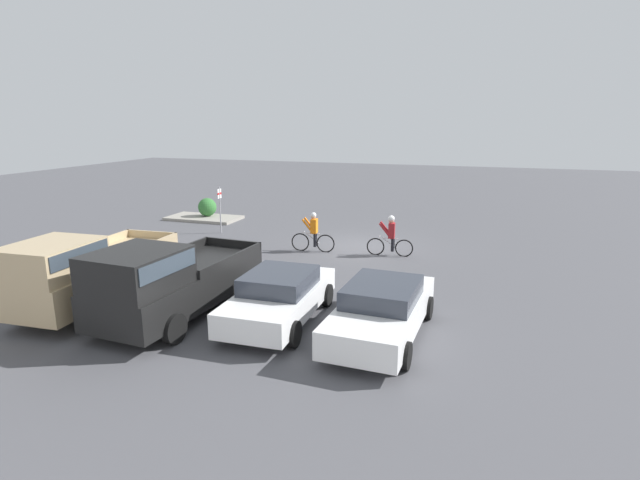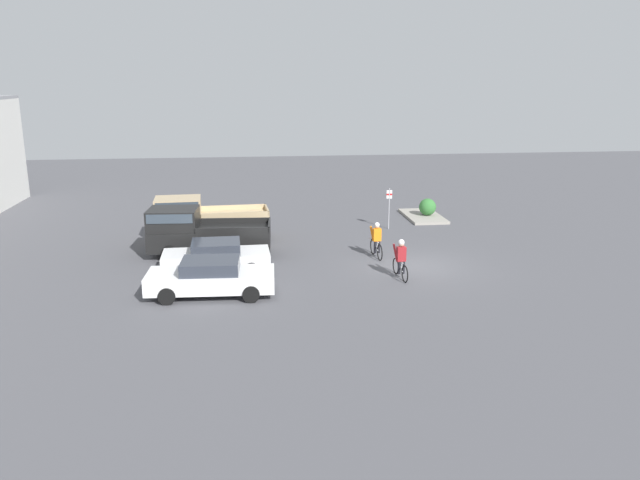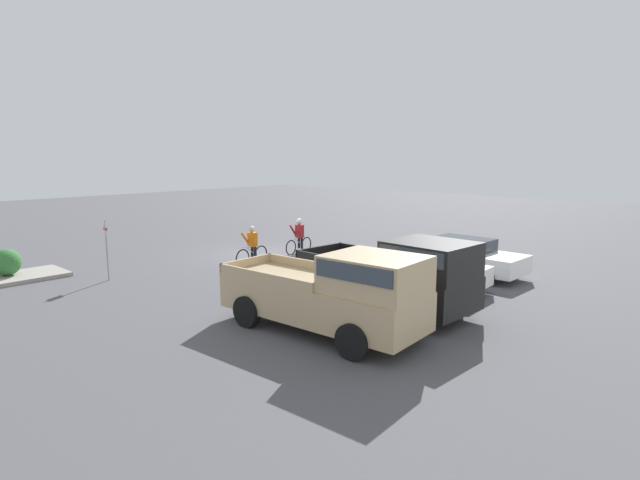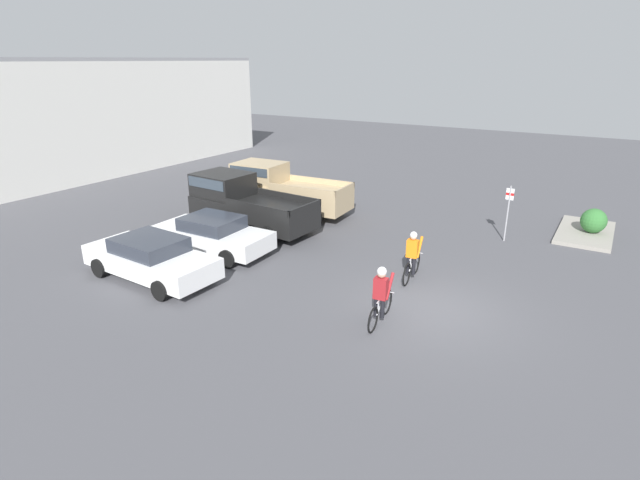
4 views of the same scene
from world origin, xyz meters
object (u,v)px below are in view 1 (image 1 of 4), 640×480
(pickup_truck_1, at_px, (86,270))
(shrub, at_px, (207,207))
(pickup_truck_0, at_px, (168,280))
(sedan_1, at_px, (280,296))
(sedan_0, at_px, (382,309))
(cyclist_1, at_px, (391,235))
(cyclist_0, at_px, (313,232))
(fire_lane_sign, at_px, (220,205))

(pickup_truck_1, bearing_deg, shrub, -73.79)
(pickup_truck_0, height_order, shrub, pickup_truck_0)
(sedan_1, distance_m, shrub, 15.04)
(pickup_truck_0, height_order, pickup_truck_1, pickup_truck_1)
(sedan_0, distance_m, cyclist_1, 7.68)
(sedan_1, bearing_deg, pickup_truck_0, 17.54)
(sedan_1, height_order, pickup_truck_1, pickup_truck_1)
(cyclist_0, bearing_deg, shrub, -31.18)
(cyclist_1, xyz_separation_m, shrub, (10.87, -4.35, -0.19))
(cyclist_0, xyz_separation_m, fire_lane_sign, (5.30, -1.80, 0.55))
(pickup_truck_0, relative_size, cyclist_0, 3.07)
(sedan_0, bearing_deg, shrub, -44.67)
(pickup_truck_1, relative_size, shrub, 5.71)
(sedan_1, xyz_separation_m, pickup_truck_0, (2.83, 0.90, 0.43))
(sedan_0, height_order, pickup_truck_0, pickup_truck_0)
(sedan_1, relative_size, cyclist_0, 2.44)
(pickup_truck_0, height_order, cyclist_1, pickup_truck_0)
(cyclist_0, distance_m, shrub, 9.05)
(sedan_1, distance_m, fire_lane_sign, 11.28)
(sedan_0, distance_m, fire_lane_sign, 13.23)
(sedan_0, xyz_separation_m, pickup_truck_1, (8.37, 0.79, 0.44))
(pickup_truck_1, xyz_separation_m, cyclist_0, (-4.04, -8.04, -0.34))
(pickup_truck_1, height_order, fire_lane_sign, fire_lane_sign)
(sedan_1, relative_size, cyclist_1, 2.42)
(shrub, bearing_deg, pickup_truck_0, 116.82)
(cyclist_0, relative_size, cyclist_1, 0.99)
(pickup_truck_1, relative_size, fire_lane_sign, 2.54)
(shrub, bearing_deg, sedan_1, 128.06)
(pickup_truck_0, bearing_deg, shrub, -63.18)
(cyclist_1, distance_m, shrub, 11.71)
(cyclist_0, bearing_deg, fire_lane_sign, -18.76)
(pickup_truck_0, bearing_deg, fire_lane_sign, -67.93)
(sedan_0, bearing_deg, cyclist_0, -59.15)
(sedan_1, bearing_deg, fire_lane_sign, -52.67)
(cyclist_0, height_order, cyclist_1, cyclist_1)
(pickup_truck_1, bearing_deg, pickup_truck_0, 179.74)
(pickup_truck_0, distance_m, cyclist_0, 8.16)
(cyclist_0, distance_m, fire_lane_sign, 5.62)
(sedan_1, relative_size, pickup_truck_0, 0.80)
(cyclist_1, relative_size, fire_lane_sign, 0.83)
(fire_lane_sign, bearing_deg, sedan_1, 127.33)
(pickup_truck_1, relative_size, cyclist_0, 3.09)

